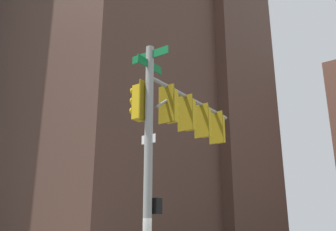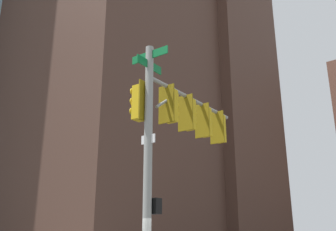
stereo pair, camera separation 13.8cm
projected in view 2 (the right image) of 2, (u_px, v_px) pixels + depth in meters
name	position (u px, v px, depth m)	size (l,w,h in m)	color
signal_pole_assembly	(177.00, 130.00, 11.62)	(1.28, 5.19, 7.27)	gray
building_brick_nearside	(104.00, 43.00, 47.40)	(22.44, 21.06, 49.87)	#4C3328
building_brick_midblock	(187.00, 105.00, 58.38)	(23.19, 16.33, 42.84)	#4C3328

